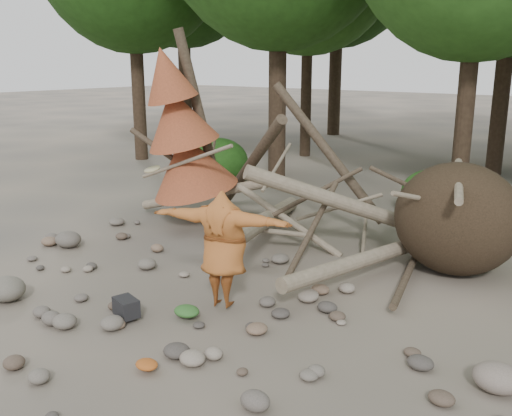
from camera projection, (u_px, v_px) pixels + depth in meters
The scene contains 12 objects.
ground at pixel (176, 316), 8.41m from camera, with size 120.00×120.00×0.00m, color #514C44.
deadfall_pile at pixel (423, 216), 10.22m from camera, with size 8.55×5.24×3.30m.
dead_conifer at pixel (183, 134), 12.31m from camera, with size 2.06×2.16×4.35m.
bush_left at pixel (218, 162), 17.00m from camera, with size 1.80×1.80×1.44m, color #1F4A13.
bush_mid at pixel (430, 193), 13.77m from camera, with size 1.40×1.40×1.12m, color #295D1B.
frisbee_thrower at pixel (223, 249), 8.41m from camera, with size 2.93×1.18×1.93m.
backpack at pixel (126, 311), 8.28m from camera, with size 0.40×0.26×0.26m, color black.
cloth_green at pixel (187, 314), 8.31m from camera, with size 0.40×0.33×0.15m, color #2D5F26.
cloth_orange at pixel (147, 368), 6.89m from camera, with size 0.30×0.24×0.11m, color #A04D1B.
boulder_front_left at pixel (6, 289), 8.93m from camera, with size 0.63×0.57×0.38m, color #6A6458.
boulder_mid_right at pixel (497, 378), 6.48m from camera, with size 0.55×0.49×0.33m, color gray.
boulder_mid_left at pixel (68, 239), 11.49m from camera, with size 0.54×0.49×0.33m, color #605950.
Camera 1 is at (5.67, -5.40, 3.66)m, focal length 40.00 mm.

